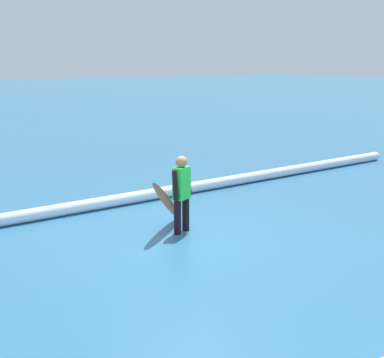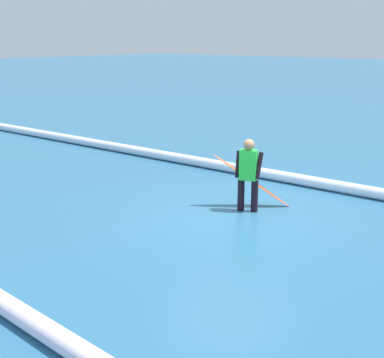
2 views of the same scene
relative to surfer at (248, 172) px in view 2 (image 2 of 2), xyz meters
name	(u,v)px [view 2 (image 2 of 2)]	position (x,y,z in m)	size (l,w,h in m)	color
ground_plane	(231,215)	(0.09, 0.42, -0.82)	(153.72, 153.72, 0.00)	#2B648A
surfer	(248,172)	(0.00, 0.00, 0.00)	(0.49, 0.35, 1.47)	black
surfboard	(252,181)	(0.12, -0.31, -0.27)	(1.39, 1.19, 1.13)	#E55926
wave_crest_foreground	(234,168)	(2.14, -2.39, -0.69)	(0.26, 0.26, 23.49)	white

